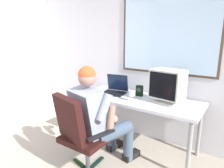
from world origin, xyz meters
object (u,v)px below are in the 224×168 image
object	(u,v)px
crt_monitor	(167,84)
desk_speaker	(139,91)
desk	(138,103)
wine_glass	(132,94)
laptop	(115,88)
person_seated	(98,116)
office_chair	(79,131)

from	to	relation	value
crt_monitor	desk_speaker	size ratio (longest dim) A/B	2.92
desk	crt_monitor	bearing A→B (deg)	4.83
desk	wine_glass	bearing A→B (deg)	-96.69
desk_speaker	crt_monitor	bearing A→B (deg)	-11.40
desk_speaker	laptop	bearing A→B (deg)	-171.49
person_seated	crt_monitor	size ratio (longest dim) A/B	2.94
crt_monitor	desk_speaker	xyz separation A→B (m)	(-0.41, 0.08, -0.16)
person_seated	desk_speaker	xyz separation A→B (m)	(0.15, 0.74, 0.15)
office_chair	laptop	size ratio (longest dim) A/B	2.63
desk	office_chair	bearing A→B (deg)	-105.64
desk	office_chair	size ratio (longest dim) A/B	1.71
crt_monitor	wine_glass	distance (m)	0.45
crt_monitor	desk_speaker	world-z (taller)	crt_monitor
person_seated	laptop	world-z (taller)	person_seated
laptop	wine_glass	distance (m)	0.45
wine_glass	desk_speaker	xyz separation A→B (m)	(-0.02, 0.27, -0.02)
desk	crt_monitor	world-z (taller)	crt_monitor
office_chair	desk	bearing A→B (deg)	74.36
crt_monitor	wine_glass	size ratio (longest dim) A/B	3.03
wine_glass	crt_monitor	bearing A→B (deg)	25.67
desk	person_seated	world-z (taller)	person_seated
desk	desk_speaker	xyz separation A→B (m)	(-0.04, 0.11, 0.14)
desk	wine_glass	xyz separation A→B (m)	(-0.02, -0.16, 0.17)
wine_glass	desk	bearing A→B (deg)	83.31
laptop	wine_glass	size ratio (longest dim) A/B	2.62
desk	person_seated	distance (m)	0.65
office_chair	wine_glass	distance (m)	0.81
laptop	desk_speaker	distance (m)	0.37
office_chair	crt_monitor	xyz separation A→B (m)	(0.62, 0.92, 0.41)
desk	person_seated	bearing A→B (deg)	-106.75
desk	wine_glass	world-z (taller)	wine_glass
person_seated	wine_glass	size ratio (longest dim) A/B	8.92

